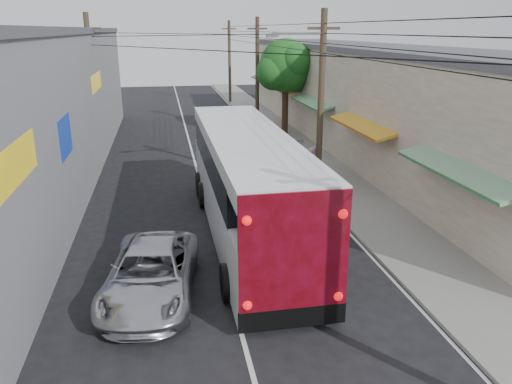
{
  "coord_description": "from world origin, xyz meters",
  "views": [
    {
      "loc": [
        -1.59,
        -8.01,
        7.16
      ],
      "look_at": [
        1.31,
        7.56,
        1.98
      ],
      "focal_mm": 35.0,
      "sensor_mm": 36.0,
      "label": 1
    }
  ],
  "objects_px": {
    "coach_bus": "(247,183)",
    "parked_suv": "(293,165)",
    "pedestrian_near": "(311,163)",
    "parked_car_mid": "(260,145)",
    "parked_car_far": "(246,118)",
    "pedestrian_far": "(315,162)",
    "jeepney": "(151,274)"
  },
  "relations": [
    {
      "from": "coach_bus",
      "to": "pedestrian_near",
      "type": "height_order",
      "value": "coach_bus"
    },
    {
      "from": "parked_suv",
      "to": "jeepney",
      "type": "bearing_deg",
      "value": -115.65
    },
    {
      "from": "coach_bus",
      "to": "parked_car_far",
      "type": "bearing_deg",
      "value": 80.44
    },
    {
      "from": "pedestrian_far",
      "to": "parked_car_mid",
      "type": "bearing_deg",
      "value": -69.65
    },
    {
      "from": "pedestrian_far",
      "to": "parked_suv",
      "type": "bearing_deg",
      "value": -13.41
    },
    {
      "from": "jeepney",
      "to": "pedestrian_near",
      "type": "height_order",
      "value": "pedestrian_near"
    },
    {
      "from": "coach_bus",
      "to": "parked_suv",
      "type": "height_order",
      "value": "coach_bus"
    },
    {
      "from": "coach_bus",
      "to": "pedestrian_near",
      "type": "bearing_deg",
      "value": 54.58
    },
    {
      "from": "parked_car_far",
      "to": "pedestrian_near",
      "type": "relative_size",
      "value": 2.63
    },
    {
      "from": "jeepney",
      "to": "parked_suv",
      "type": "relative_size",
      "value": 0.99
    },
    {
      "from": "jeepney",
      "to": "pedestrian_far",
      "type": "bearing_deg",
      "value": 60.18
    },
    {
      "from": "coach_bus",
      "to": "pedestrian_far",
      "type": "relative_size",
      "value": 7.99
    },
    {
      "from": "jeepney",
      "to": "pedestrian_near",
      "type": "xyz_separation_m",
      "value": [
        7.59,
        10.02,
        0.2
      ]
    },
    {
      "from": "parked_car_mid",
      "to": "parked_car_far",
      "type": "bearing_deg",
      "value": 90.97
    },
    {
      "from": "coach_bus",
      "to": "parked_suv",
      "type": "relative_size",
      "value": 2.53
    },
    {
      "from": "parked_suv",
      "to": "parked_car_far",
      "type": "relative_size",
      "value": 1.24
    },
    {
      "from": "jeepney",
      "to": "parked_car_mid",
      "type": "xyz_separation_m",
      "value": [
        6.05,
        15.36,
        -0.01
      ]
    },
    {
      "from": "parked_car_mid",
      "to": "parked_car_far",
      "type": "distance_m",
      "value": 9.43
    },
    {
      "from": "pedestrian_near",
      "to": "coach_bus",
      "type": "bearing_deg",
      "value": 58.33
    },
    {
      "from": "jeepney",
      "to": "pedestrian_far",
      "type": "xyz_separation_m",
      "value": [
        7.82,
        10.2,
        0.22
      ]
    },
    {
      "from": "parked_car_mid",
      "to": "pedestrian_far",
      "type": "distance_m",
      "value": 5.46
    },
    {
      "from": "pedestrian_near",
      "to": "parked_car_mid",
      "type": "bearing_deg",
      "value": -70.48
    },
    {
      "from": "pedestrian_near",
      "to": "pedestrian_far",
      "type": "relative_size",
      "value": 0.97
    },
    {
      "from": "coach_bus",
      "to": "parked_car_far",
      "type": "distance_m",
      "value": 21.02
    },
    {
      "from": "parked_car_mid",
      "to": "parked_car_far",
      "type": "height_order",
      "value": "parked_car_mid"
    },
    {
      "from": "parked_car_far",
      "to": "parked_car_mid",
      "type": "bearing_deg",
      "value": -97.6
    },
    {
      "from": "coach_bus",
      "to": "parked_car_far",
      "type": "relative_size",
      "value": 3.12
    },
    {
      "from": "parked_car_far",
      "to": "parked_suv",
      "type": "bearing_deg",
      "value": -93.14
    },
    {
      "from": "parked_suv",
      "to": "pedestrian_far",
      "type": "distance_m",
      "value": 1.09
    },
    {
      "from": "parked_suv",
      "to": "parked_car_far",
      "type": "height_order",
      "value": "parked_suv"
    },
    {
      "from": "jeepney",
      "to": "parked_car_far",
      "type": "distance_m",
      "value": 25.68
    },
    {
      "from": "parked_suv",
      "to": "pedestrian_far",
      "type": "bearing_deg",
      "value": -7.53
    }
  ]
}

